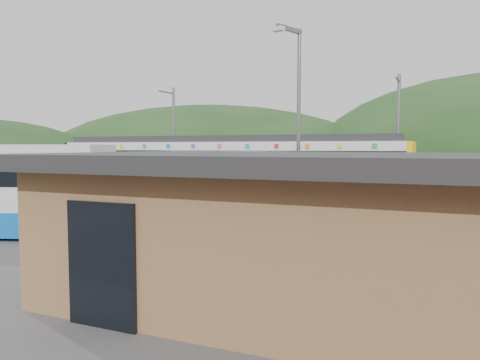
% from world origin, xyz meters
% --- Properties ---
extents(ground, '(120.00, 120.00, 0.00)m').
position_xyz_m(ground, '(0.00, 0.00, 0.00)').
color(ground, '#4C4C4F').
rests_on(ground, ground).
extents(hills, '(146.00, 149.00, 26.00)m').
position_xyz_m(hills, '(6.19, 5.29, 0.00)').
color(hills, '#1E3D19').
rests_on(hills, ground).
extents(platform, '(26.00, 3.20, 0.30)m').
position_xyz_m(platform, '(0.00, 3.30, 0.15)').
color(platform, '#9E9E99').
rests_on(platform, ground).
extents(yellow_line, '(26.00, 0.10, 0.01)m').
position_xyz_m(yellow_line, '(0.00, 2.00, 0.30)').
color(yellow_line, yellow).
rests_on(yellow_line, platform).
extents(train, '(20.44, 3.01, 3.74)m').
position_xyz_m(train, '(-2.23, 6.00, 2.06)').
color(train, black).
rests_on(train, ground).
extents(catenary_mast_west, '(0.18, 1.80, 7.00)m').
position_xyz_m(catenary_mast_west, '(-7.00, 8.56, 3.65)').
color(catenary_mast_west, slate).
rests_on(catenary_mast_west, ground).
extents(catenary_mast_east, '(0.18, 1.80, 7.00)m').
position_xyz_m(catenary_mast_east, '(7.00, 8.56, 3.65)').
color(catenary_mast_east, slate).
rests_on(catenary_mast_east, ground).
extents(station_shelter, '(9.20, 6.20, 3.00)m').
position_xyz_m(station_shelter, '(6.00, -9.01, 1.55)').
color(station_shelter, brown).
rests_on(station_shelter, ground).
extents(lamp_post, '(0.50, 1.21, 6.70)m').
position_xyz_m(lamp_post, '(5.22, -4.08, 3.98)').
color(lamp_post, slate).
rests_on(lamp_post, ground).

